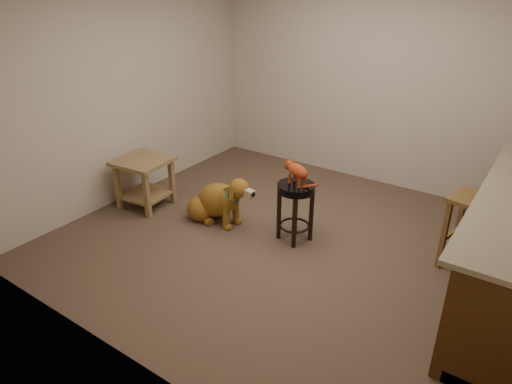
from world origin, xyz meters
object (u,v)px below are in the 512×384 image
Objects in this scene: golden_retriever at (217,201)px; tabby_kitten at (296,171)px; padded_stool at (296,201)px; wood_stool at (469,232)px; side_table at (144,176)px.

tabby_kitten is at bearing 13.32° from golden_retriever.
tabby_kitten reaches higher than padded_stool.
wood_stool is 3.47m from side_table.
golden_retriever reaches higher than side_table.
side_table is (-1.82, -0.34, -0.05)m from padded_stool.
tabby_kitten reaches higher than wood_stool.
golden_retriever is (-2.46, -0.60, -0.14)m from wood_stool.
wood_stool is (1.56, 0.45, -0.07)m from padded_stool.
tabby_kitten reaches higher than golden_retriever.
side_table is at bearing -166.81° from wood_stool.
tabby_kitten is (0.89, 0.15, 0.53)m from golden_retriever.
side_table is at bearing -152.11° from tabby_kitten.
side_table is at bearing -164.04° from golden_retriever.
side_table is (-3.38, -0.79, 0.01)m from wood_stool.
wood_stool is 1.71× the size of tabby_kitten.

